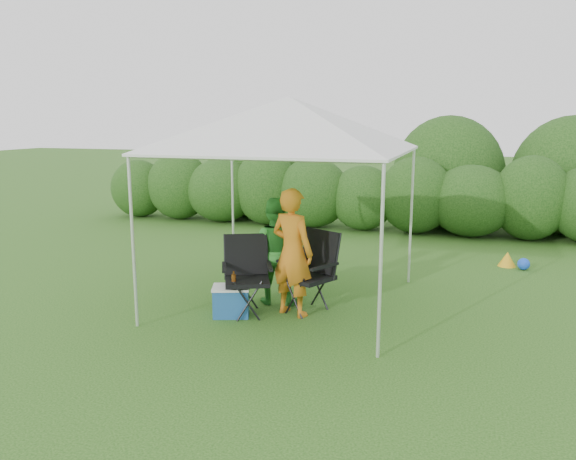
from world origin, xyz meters
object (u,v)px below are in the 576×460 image
(cooler, at_px, (231,301))
(canopy, at_px, (289,124))
(man, at_px, (292,252))
(chair_left, at_px, (247,270))
(chair_right, at_px, (313,266))
(woman, at_px, (274,251))

(cooler, bearing_deg, canopy, 36.53)
(man, bearing_deg, chair_left, 29.64)
(chair_right, bearing_deg, cooler, -122.05)
(chair_left, distance_m, man, 0.66)
(chair_right, distance_m, man, 0.40)
(man, distance_m, woman, 0.56)
(cooler, bearing_deg, chair_left, 35.28)
(chair_left, bearing_deg, woman, 42.67)
(chair_right, distance_m, woman, 0.62)
(chair_right, distance_m, chair_left, 0.88)
(chair_left, xyz_separation_m, cooler, (-0.14, -0.20, -0.38))
(canopy, relative_size, man, 1.85)
(chair_right, distance_m, cooler, 1.17)
(canopy, distance_m, chair_right, 1.91)
(cooler, bearing_deg, man, 3.41)
(canopy, distance_m, man, 1.71)
(cooler, bearing_deg, chair_right, 11.23)
(woman, distance_m, cooler, 0.95)
(woman, bearing_deg, man, 128.71)
(woman, bearing_deg, chair_left, 61.49)
(canopy, distance_m, woman, 1.73)
(chair_left, bearing_deg, canopy, 31.71)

